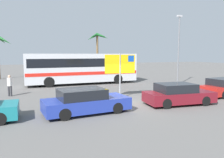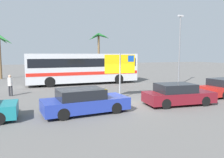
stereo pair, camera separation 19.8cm
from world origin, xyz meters
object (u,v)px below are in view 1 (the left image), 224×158
pedestrian_by_bus (10,84)px  car_blue (85,101)px  bus_front_coach (82,67)px  ferry_sign (121,66)px  car_maroon (178,94)px

pedestrian_by_bus → car_blue: bearing=-123.7°
pedestrian_by_bus → bus_front_coach: bearing=-29.8°
car_blue → bus_front_coach: bearing=71.7°
bus_front_coach → pedestrian_by_bus: 8.22m
car_blue → pedestrian_by_bus: size_ratio=2.91×
ferry_sign → bus_front_coach: bearing=100.2°
bus_front_coach → ferry_sign: (0.59, -8.45, 0.54)m
ferry_sign → car_maroon: ferry_sign is taller
ferry_sign → car_maroon: (2.54, -3.08, -1.69)m
bus_front_coach → pedestrian_by_bus: bus_front_coach is taller
car_maroon → car_blue: size_ratio=0.95×
ferry_sign → pedestrian_by_bus: ferry_sign is taller
car_blue → pedestrian_by_bus: pedestrian_by_bus is taller
bus_front_coach → ferry_sign: ferry_sign is taller
ferry_sign → car_blue: size_ratio=0.69×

